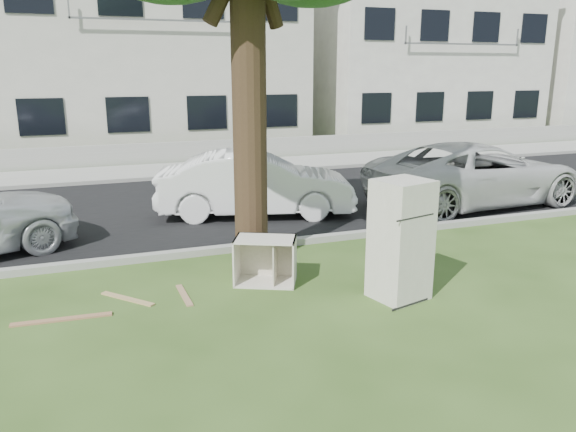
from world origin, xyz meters
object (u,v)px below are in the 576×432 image
object	(u,v)px
car_right	(476,174)
car_center	(255,184)
cabinet	(265,261)
fridge	(401,240)

from	to	relation	value
car_right	car_center	bearing A→B (deg)	77.81
cabinet	car_center	distance (m)	4.07
car_center	car_right	distance (m)	5.26
car_center	car_right	xyz separation A→B (m)	(5.20, -0.77, 0.04)
car_center	car_right	size ratio (longest dim) A/B	0.80
cabinet	car_center	world-z (taller)	car_center
fridge	car_center	xyz separation A→B (m)	(-0.57, 5.09, -0.14)
fridge	car_right	bearing A→B (deg)	28.34
cabinet	car_center	bearing A→B (deg)	100.48
fridge	car_right	world-z (taller)	fridge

